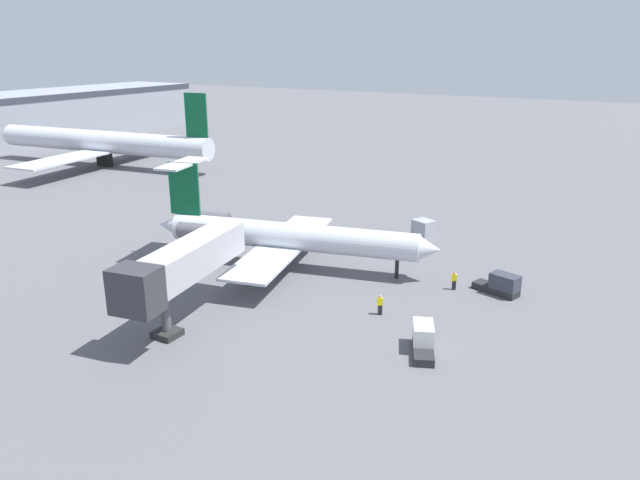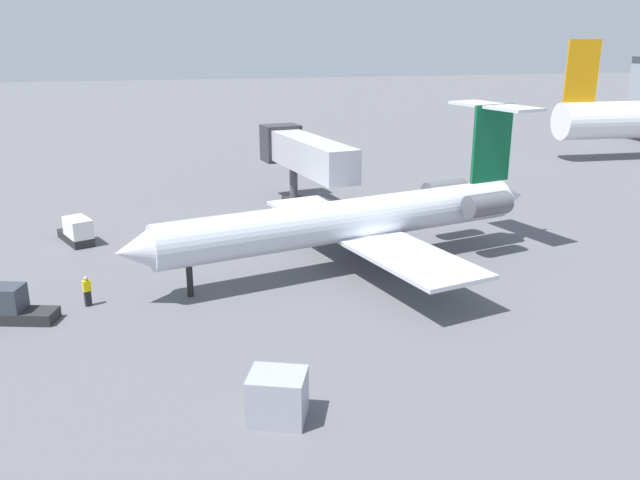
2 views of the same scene
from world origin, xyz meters
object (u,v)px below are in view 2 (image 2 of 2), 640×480
Objects in this scene: baggage_tug_trailing at (77,232)px; cargo_container_uld at (278,397)px; jet_bridge at (302,153)px; ground_crew_loader at (152,243)px; regional_jet at (361,217)px; ground_crew_marshaller at (87,291)px; baggage_tug_lead at (7,306)px.

cargo_container_uld is at bearing 20.26° from baggage_tug_trailing.
jet_bridge reaches higher than ground_crew_loader.
regional_jet is 16.75× the size of ground_crew_marshaller.
baggage_tug_lead reaches higher than ground_crew_marshaller.
ground_crew_marshaller is 1.00× the size of ground_crew_loader.
regional_jet reaches higher than jet_bridge.
cargo_container_uld reaches higher than ground_crew_marshaller.
cargo_container_uld reaches higher than ground_crew_loader.
jet_bridge is 8.71× the size of ground_crew_loader.
ground_crew_marshaller is at bearing -149.70° from cargo_container_uld.
baggage_tug_lead is (3.47, -20.15, -2.38)m from regional_jet.
regional_jet reaches higher than cargo_container_uld.
baggage_tug_trailing reaches higher than ground_crew_marshaller.
regional_jet reaches higher than baggage_tug_lead.
ground_crew_marshaller is 0.40× the size of baggage_tug_lead.
regional_jet is 16.69m from ground_crew_marshaller.
cargo_container_uld is at bearing 30.30° from ground_crew_marshaller.
baggage_tug_lead is at bearing -80.23° from regional_jet.
cargo_container_uld is (13.36, 7.81, 0.09)m from ground_crew_marshaller.
baggage_tug_trailing is (5.29, -17.59, -3.96)m from jet_bridge.
ground_crew_marshaller is (2.44, -16.34, -2.36)m from regional_jet.
baggage_tug_lead is at bearing -47.35° from jet_bridge.
regional_jet is 6.69× the size of baggage_tug_trailing.
baggage_tug_lead is 13.20m from baggage_tug_trailing.
regional_jet reaches higher than baggage_tug_trailing.
baggage_tug_trailing is (-4.01, -5.10, -0.02)m from ground_crew_loader.
baggage_tug_trailing is 1.59× the size of cargo_container_uld.
jet_bridge is at bearing 106.74° from baggage_tug_trailing.
regional_jet is 1.92× the size of jet_bridge.
baggage_tug_lead is at bearing -39.32° from ground_crew_loader.
jet_bridge is 23.89m from ground_crew_marshaller.
regional_jet is 20.40m from baggage_tug_trailing.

